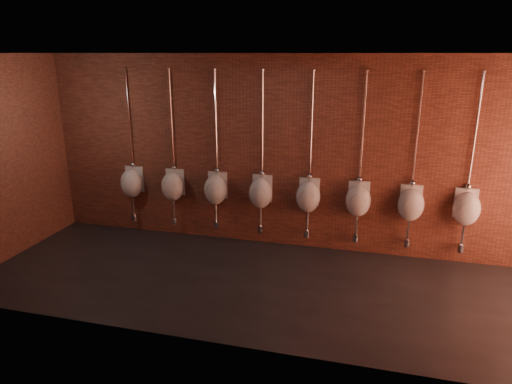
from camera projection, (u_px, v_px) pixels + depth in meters
ground at (267, 284)px, 6.59m from camera, size 8.50×8.50×0.00m
room_shell at (268, 147)px, 6.00m from camera, size 8.54×3.04×3.22m
urinal_0 at (132, 183)px, 8.25m from camera, size 0.40×0.35×2.72m
urinal_1 at (173, 186)px, 8.05m from camera, size 0.40×0.35×2.72m
urinal_2 at (216, 189)px, 7.86m from camera, size 0.40×0.35×2.72m
urinal_3 at (261, 192)px, 7.67m from camera, size 0.40×0.35×2.72m
urinal_4 at (308, 196)px, 7.48m from camera, size 0.40×0.35×2.72m
urinal_5 at (358, 200)px, 7.28m from camera, size 0.40×0.35×2.72m
urinal_6 at (411, 204)px, 7.09m from camera, size 0.40×0.35×2.72m
urinal_7 at (467, 208)px, 6.90m from camera, size 0.40×0.35×2.72m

